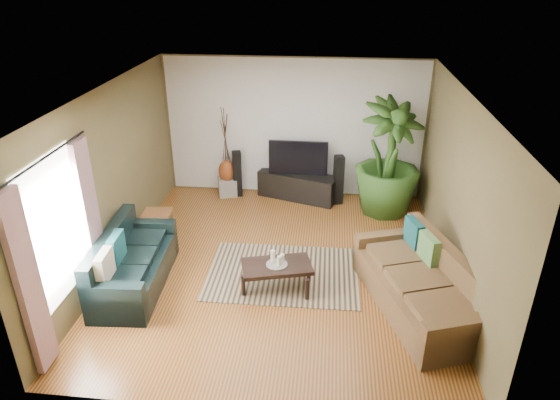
# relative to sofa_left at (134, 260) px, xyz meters

# --- Properties ---
(floor) EXTENTS (5.50, 5.50, 0.00)m
(floor) POSITION_rel_sofa_left_xyz_m (2.00, 0.68, -0.42)
(floor) COLOR #986227
(floor) RESTS_ON ground
(ceiling) EXTENTS (5.50, 5.50, 0.00)m
(ceiling) POSITION_rel_sofa_left_xyz_m (2.00, 0.68, 2.28)
(ceiling) COLOR white
(ceiling) RESTS_ON ground
(wall_back) EXTENTS (5.00, 0.00, 5.00)m
(wall_back) POSITION_rel_sofa_left_xyz_m (2.00, 3.43, 0.93)
(wall_back) COLOR brown
(wall_back) RESTS_ON ground
(wall_front) EXTENTS (5.00, 0.00, 5.00)m
(wall_front) POSITION_rel_sofa_left_xyz_m (2.00, -2.07, 0.93)
(wall_front) COLOR brown
(wall_front) RESTS_ON ground
(wall_left) EXTENTS (0.00, 5.50, 5.50)m
(wall_left) POSITION_rel_sofa_left_xyz_m (-0.50, 0.68, 0.92)
(wall_left) COLOR brown
(wall_left) RESTS_ON ground
(wall_right) EXTENTS (0.00, 5.50, 5.50)m
(wall_right) POSITION_rel_sofa_left_xyz_m (4.50, 0.68, 0.92)
(wall_right) COLOR brown
(wall_right) RESTS_ON ground
(backwall_panel) EXTENTS (4.90, 0.00, 4.90)m
(backwall_panel) POSITION_rel_sofa_left_xyz_m (2.00, 3.42, 0.93)
(backwall_panel) COLOR white
(backwall_panel) RESTS_ON ground
(window_pane) EXTENTS (0.00, 1.80, 1.80)m
(window_pane) POSITION_rel_sofa_left_xyz_m (-0.48, -0.92, 0.97)
(window_pane) COLOR white
(window_pane) RESTS_ON ground
(curtain_near) EXTENTS (0.08, 0.35, 2.20)m
(curtain_near) POSITION_rel_sofa_left_xyz_m (-0.43, -1.67, 0.72)
(curtain_near) COLOR gray
(curtain_near) RESTS_ON ground
(curtain_far) EXTENTS (0.08, 0.35, 2.20)m
(curtain_far) POSITION_rel_sofa_left_xyz_m (-0.43, -0.17, 0.72)
(curtain_far) COLOR gray
(curtain_far) RESTS_ON ground
(curtain_rod) EXTENTS (0.03, 1.90, 0.03)m
(curtain_rod) POSITION_rel_sofa_left_xyz_m (-0.43, -0.92, 1.87)
(curtain_rod) COLOR black
(curtain_rod) RESTS_ON ground
(sofa_left) EXTENTS (0.92, 1.92, 0.85)m
(sofa_left) POSITION_rel_sofa_left_xyz_m (0.00, 0.00, 0.00)
(sofa_left) COLOR black
(sofa_left) RESTS_ON floor
(sofa_right) EXTENTS (1.68, 2.43, 0.85)m
(sofa_right) POSITION_rel_sofa_left_xyz_m (3.97, -0.10, 0.00)
(sofa_right) COLOR brown
(sofa_right) RESTS_ON floor
(area_rug) EXTENTS (2.28, 1.63, 0.01)m
(area_rug) POSITION_rel_sofa_left_xyz_m (2.09, 0.51, -0.42)
(area_rug) COLOR tan
(area_rug) RESTS_ON floor
(coffee_table) EXTENTS (1.08, 0.76, 0.40)m
(coffee_table) POSITION_rel_sofa_left_xyz_m (2.03, 0.14, -0.23)
(coffee_table) COLOR black
(coffee_table) RESTS_ON floor
(candle_tray) EXTENTS (0.30, 0.30, 0.01)m
(candle_tray) POSITION_rel_sofa_left_xyz_m (2.03, 0.14, -0.02)
(candle_tray) COLOR gray
(candle_tray) RESTS_ON coffee_table
(candle_tall) EXTENTS (0.06, 0.06, 0.19)m
(candle_tall) POSITION_rel_sofa_left_xyz_m (1.97, 0.17, 0.08)
(candle_tall) COLOR white
(candle_tall) RESTS_ON candle_tray
(candle_mid) EXTENTS (0.06, 0.06, 0.15)m
(candle_mid) POSITION_rel_sofa_left_xyz_m (2.07, 0.10, 0.06)
(candle_mid) COLOR white
(candle_mid) RESTS_ON candle_tray
(candle_short) EXTENTS (0.06, 0.06, 0.12)m
(candle_short) POSITION_rel_sofa_left_xyz_m (2.10, 0.20, 0.05)
(candle_short) COLOR white
(candle_short) RESTS_ON candle_tray
(tv_stand) EXTENTS (1.61, 0.92, 0.51)m
(tv_stand) POSITION_rel_sofa_left_xyz_m (2.11, 3.18, -0.17)
(tv_stand) COLOR black
(tv_stand) RESTS_ON floor
(television) EXTENTS (1.13, 0.06, 0.67)m
(television) POSITION_rel_sofa_left_xyz_m (2.11, 3.18, 0.42)
(television) COLOR black
(television) RESTS_ON tv_stand
(speaker_left) EXTENTS (0.21, 0.22, 0.92)m
(speaker_left) POSITION_rel_sofa_left_xyz_m (0.91, 3.18, 0.04)
(speaker_left) COLOR black
(speaker_left) RESTS_ON floor
(speaker_right) EXTENTS (0.21, 0.23, 0.96)m
(speaker_right) POSITION_rel_sofa_left_xyz_m (2.89, 3.05, 0.06)
(speaker_right) COLOR black
(speaker_right) RESTS_ON floor
(potted_plant) EXTENTS (1.65, 1.65, 2.12)m
(potted_plant) POSITION_rel_sofa_left_xyz_m (3.75, 2.78, 0.63)
(potted_plant) COLOR #2B531B
(potted_plant) RESTS_ON floor
(plant_pot) EXTENTS (0.39, 0.39, 0.30)m
(plant_pot) POSITION_rel_sofa_left_xyz_m (3.75, 2.78, -0.27)
(plant_pot) COLOR black
(plant_pot) RESTS_ON floor
(pedestal) EXTENTS (0.44, 0.44, 0.35)m
(pedestal) POSITION_rel_sofa_left_xyz_m (0.70, 3.18, -0.25)
(pedestal) COLOR gray
(pedestal) RESTS_ON floor
(vase) EXTENTS (0.32, 0.32, 0.45)m
(vase) POSITION_rel_sofa_left_xyz_m (0.70, 3.18, 0.09)
(vase) COLOR brown
(vase) RESTS_ON pedestal
(side_table) EXTENTS (0.50, 0.50, 0.49)m
(side_table) POSITION_rel_sofa_left_xyz_m (-0.11, 1.33, -0.18)
(side_table) COLOR brown
(side_table) RESTS_ON floor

